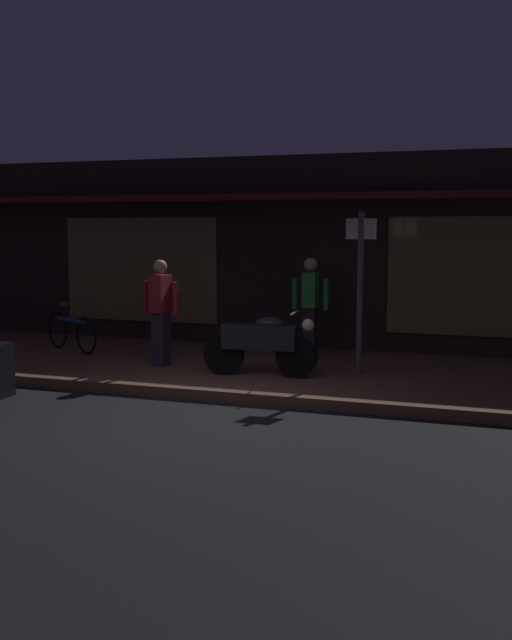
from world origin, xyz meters
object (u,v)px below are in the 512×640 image
motorcycle (262,343)px  bicycle_parked (71,331)px  sign_post (360,283)px  person_bystander (310,305)px  person_photographer (161,310)px

motorcycle → bicycle_parked: bearing=165.2°
motorcycle → bicycle_parked: (-3.90, 1.03, -0.14)m
bicycle_parked → sign_post: (5.21, -0.41, 1.00)m
bicycle_parked → sign_post: bearing=-4.5°
person_bystander → sign_post: bearing=-46.9°
person_bystander → sign_post: 1.64m
motorcycle → bicycle_parked: size_ratio=1.15×
bicycle_parked → person_photographer: size_ratio=0.89×
bicycle_parked → person_photographer: 2.31m
motorcycle → person_bystander: person_bystander is taller
motorcycle → sign_post: bearing=25.4°
person_photographer → person_bystander: same height
bicycle_parked → person_photographer: (2.12, -0.74, 0.52)m
person_photographer → sign_post: sign_post is taller
bicycle_parked → person_photographer: person_photographer is taller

